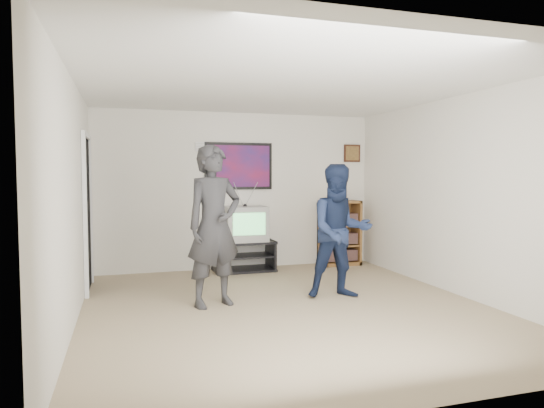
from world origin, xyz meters
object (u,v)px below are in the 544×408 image
media_stand (244,256)px  person_tall (214,226)px  crt_television (245,224)px  bookshelf (340,233)px  person_short (340,231)px

media_stand → person_tall: person_tall is taller
media_stand → crt_television: (0.02, 0.00, 0.51)m
media_stand → person_tall: 2.15m
crt_television → bookshelf: 1.66m
person_tall → person_short: 1.55m
crt_television → person_tall: bearing=-113.2°
bookshelf → person_tall: bearing=-142.0°
crt_television → person_tall: (-0.82, -1.87, 0.18)m
media_stand → person_short: 2.16m
bookshelf → person_short: 2.21m
media_stand → bookshelf: 1.69m
person_tall → person_short: size_ratio=1.13×
bookshelf → crt_television: bearing=-178.3°
person_short → media_stand: bearing=119.2°
crt_television → person_tall: 2.05m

